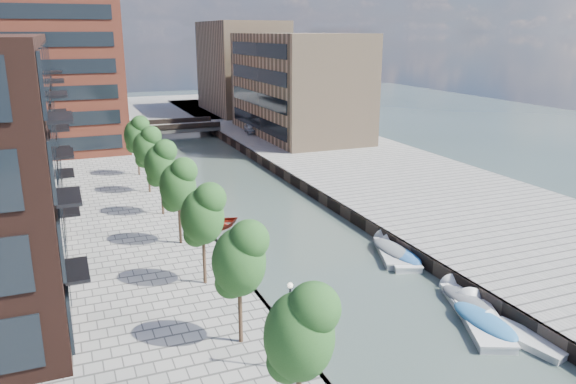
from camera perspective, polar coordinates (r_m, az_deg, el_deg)
water at (r=56.13m, az=-5.35°, el=0.19°), size 300.00×300.00×0.00m
quay_right at (r=62.30m, az=8.87°, el=2.13°), size 20.00×140.00×1.00m
quay_wall_left at (r=54.64m, az=-11.49°, el=0.04°), size 0.25×140.00×1.00m
quay_wall_right at (r=57.96m, az=0.42°, el=1.29°), size 0.25×140.00×1.00m
far_closure at (r=113.81m, az=-14.25°, el=8.06°), size 80.00×40.00×1.00m
tower at (r=76.84m, az=-24.18°, el=15.24°), size 18.00×18.00×30.00m
tan_block_near at (r=80.51m, az=0.98°, el=10.84°), size 12.00×25.00×14.00m
tan_block_far at (r=104.80m, az=-4.71°, el=12.52°), size 12.00×20.00×16.00m
bridge at (r=86.31m, az=-11.59°, el=6.44°), size 13.00×6.00×1.30m
tree_0 at (r=19.85m, az=1.15°, el=-13.87°), size 2.50×2.50×5.95m
tree_1 at (r=25.78m, az=-5.01°, el=-6.62°), size 2.50×2.50×5.95m
tree_2 at (r=32.14m, az=-8.71°, el=-2.12°), size 2.50×2.50×5.95m
tree_3 at (r=38.72m, az=-11.15°, el=0.88°), size 2.50×2.50×5.95m
tree_4 at (r=45.43m, az=-12.88°, el=3.00°), size 2.50×2.50×5.95m
tree_5 at (r=52.21m, az=-14.16°, el=4.57°), size 2.50×2.50×5.95m
tree_6 at (r=59.05m, az=-15.16°, el=5.78°), size 2.50×2.50×5.95m
lamp_0 at (r=24.39m, az=0.23°, el=-12.62°), size 0.24×0.24×4.12m
lamp_1 at (r=38.53m, az=-8.82°, el=-1.86°), size 0.24×0.24×4.12m
lamp_2 at (r=53.73m, az=-12.82°, el=3.02°), size 0.24×0.24×4.12m
sloop_2 at (r=45.52m, az=-7.53°, el=-3.67°), size 5.78×4.93×1.01m
sloop_3 at (r=54.75m, az=-10.71°, el=-0.43°), size 4.80×3.72×0.91m
sloop_4 at (r=53.44m, az=-10.27°, el=-0.81°), size 4.82×3.93×0.88m
motorboat_0 at (r=32.66m, az=19.03°, el=-12.24°), size 3.96×5.82×1.84m
motorboat_1 at (r=34.78m, az=17.35°, el=-10.36°), size 3.10×4.98×1.57m
motorboat_2 at (r=32.06m, az=22.22°, el=-13.43°), size 2.53×4.70×1.49m
motorboat_3 at (r=40.20m, az=11.21°, el=-6.23°), size 3.41×5.53×1.74m
motorboat_4 at (r=40.73m, az=10.50°, el=-5.86°), size 3.73×5.86×1.85m
car at (r=82.09m, az=-3.76°, el=6.46°), size 2.15×4.21×1.37m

